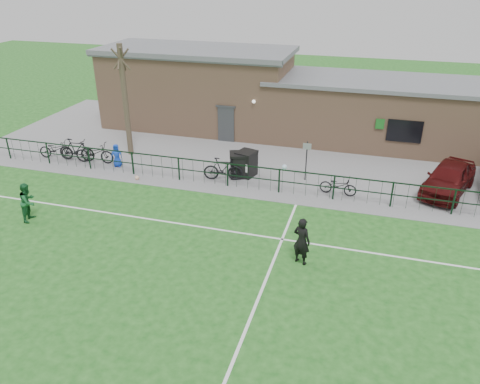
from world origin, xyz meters
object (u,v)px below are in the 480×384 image
(wheelie_bin_left, at_px, (238,166))
(wheelie_bin_right, at_px, (247,164))
(outfield_player, at_px, (28,202))
(bare_tree, at_px, (125,102))
(bicycle_e, at_px, (338,186))
(spectator_child, at_px, (117,155))
(bicycle_b, at_px, (76,150))
(sign_post, at_px, (306,161))
(bicycle_c, at_px, (94,153))
(bicycle_d, at_px, (223,169))
(car_maroon, at_px, (449,178))
(bicycle_a, at_px, (56,149))
(ball_ground, at_px, (137,178))

(wheelie_bin_left, height_order, wheelie_bin_right, wheelie_bin_right)
(outfield_player, bearing_deg, bare_tree, -12.43)
(bicycle_e, distance_m, spectator_child, 11.45)
(spectator_child, bearing_deg, wheelie_bin_left, -12.53)
(wheelie_bin_right, relative_size, bicycle_b, 0.59)
(bicycle_e, bearing_deg, wheelie_bin_right, 83.63)
(sign_post, height_order, outfield_player, sign_post)
(bicycle_c, height_order, bicycle_d, bicycle_d)
(car_maroon, height_order, bicycle_a, car_maroon)
(wheelie_bin_left, bearing_deg, bare_tree, 150.57)
(wheelie_bin_right, height_order, bicycle_d, wheelie_bin_right)
(wheelie_bin_left, bearing_deg, bicycle_d, -150.96)
(bicycle_b, bearing_deg, car_maroon, -90.41)
(wheelie_bin_right, relative_size, spectator_child, 1.00)
(bare_tree, xyz_separation_m, bicycle_c, (-1.19, -1.71, -2.43))
(sign_post, bearing_deg, car_maroon, 4.14)
(bicycle_d, xyz_separation_m, spectator_child, (-5.87, 0.08, 0.02))
(wheelie_bin_right, height_order, sign_post, sign_post)
(bicycle_e, bearing_deg, wheelie_bin_left, 86.68)
(outfield_player, bearing_deg, car_maroon, -75.43)
(bicycle_b, bearing_deg, outfield_player, -167.70)
(wheelie_bin_right, relative_size, ball_ground, 5.62)
(wheelie_bin_left, xyz_separation_m, outfield_player, (-7.02, -6.63, 0.23))
(bicycle_e, relative_size, spectator_child, 1.40)
(wheelie_bin_right, distance_m, bicycle_c, 8.25)
(bicycle_a, relative_size, ball_ground, 8.88)
(bicycle_a, distance_m, ball_ground, 5.72)
(ball_ground, bearing_deg, bicycle_c, 156.96)
(wheelie_bin_left, xyz_separation_m, spectator_child, (-6.44, -0.55, 0.03))
(bicycle_b, bearing_deg, bicycle_c, -94.18)
(wheelie_bin_left, distance_m, ball_ground, 5.02)
(sign_post, distance_m, bicycle_c, 11.19)
(bicycle_a, height_order, ball_ground, bicycle_a)
(sign_post, xyz_separation_m, outfield_player, (-10.32, -7.15, -0.19))
(wheelie_bin_left, distance_m, outfield_player, 9.66)
(wheelie_bin_right, bearing_deg, car_maroon, 20.68)
(bicycle_a, bearing_deg, bicycle_e, -99.00)
(sign_post, xyz_separation_m, bicycle_a, (-13.52, -0.98, -0.50))
(spectator_child, bearing_deg, bicycle_a, 161.27)
(bicycle_a, relative_size, bicycle_e, 1.13)
(car_maroon, distance_m, bicycle_a, 20.12)
(outfield_player, bearing_deg, wheelie_bin_left, -56.39)
(bicycle_a, bearing_deg, bicycle_c, -97.68)
(bicycle_d, relative_size, outfield_player, 1.17)
(bicycle_b, height_order, bicycle_e, bicycle_b)
(bicycle_a, relative_size, spectator_child, 1.58)
(bicycle_b, relative_size, outfield_player, 1.24)
(car_maroon, relative_size, bicycle_c, 2.00)
(wheelie_bin_left, xyz_separation_m, bicycle_e, (5.00, -0.67, -0.13))
(wheelie_bin_right, bearing_deg, bicycle_d, -123.39)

